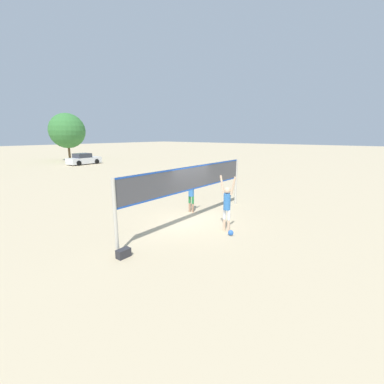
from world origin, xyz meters
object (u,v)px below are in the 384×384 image
object	(u,v)px
player_spiker	(227,203)
volleyball	(231,233)
player_blocker	(191,191)
tree_left_cluster	(67,131)
volleyball_net	(192,183)
parked_car_mid	(84,159)
gear_bag	(123,253)

from	to	relation	value
player_spiker	volleyball	world-z (taller)	player_spiker
player_blocker	tree_left_cluster	bearing A→B (deg)	163.00
volleyball_net	tree_left_cluster	world-z (taller)	tree_left_cluster
parked_car_mid	tree_left_cluster	distance (m)	7.91
player_blocker	parked_car_mid	size ratio (longest dim) A/B	0.47
player_spiker	gear_bag	bearing A→B (deg)	70.15
gear_bag	tree_left_cluster	xyz separation A→B (m)	(14.80, 32.69, 4.28)
volleyball	tree_left_cluster	size ratio (longest dim) A/B	0.03
volleyball_net	volleyball	distance (m)	2.76
gear_bag	tree_left_cluster	world-z (taller)	tree_left_cluster
player_spiker	volleyball	distance (m)	1.18
volleyball	gear_bag	size ratio (longest dim) A/B	0.47
volleyball_net	parked_car_mid	size ratio (longest dim) A/B	1.87
parked_car_mid	tree_left_cluster	world-z (taller)	tree_left_cluster
gear_bag	volleyball_net	bearing A→B (deg)	5.36
player_spiker	gear_bag	size ratio (longest dim) A/B	5.16
volleyball_net	gear_bag	world-z (taller)	volleyball_net
volleyball_net	player_blocker	world-z (taller)	volleyball_net
parked_car_mid	tree_left_cluster	bearing A→B (deg)	73.52
player_spiker	player_blocker	distance (m)	3.08
volleyball_net	player_spiker	size ratio (longest dim) A/B	3.53
player_spiker	tree_left_cluster	world-z (taller)	tree_left_cluster
player_spiker	player_blocker	size ratio (longest dim) A/B	1.12
player_spiker	parked_car_mid	bearing A→B (deg)	-18.76
player_spiker	parked_car_mid	distance (m)	28.87
player_spiker	gear_bag	distance (m)	4.36
parked_car_mid	tree_left_cluster	xyz separation A→B (m)	(1.54, 6.79, 3.77)
player_blocker	parked_car_mid	bearing A→B (deg)	161.87
player_spiker	parked_car_mid	size ratio (longest dim) A/B	0.53
player_blocker	volleyball	xyz separation A→B (m)	(-1.49, -3.15, -0.97)
volleyball	tree_left_cluster	world-z (taller)	tree_left_cluster
player_spiker	gear_bag	xyz separation A→B (m)	(-3.97, 1.43, -1.07)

